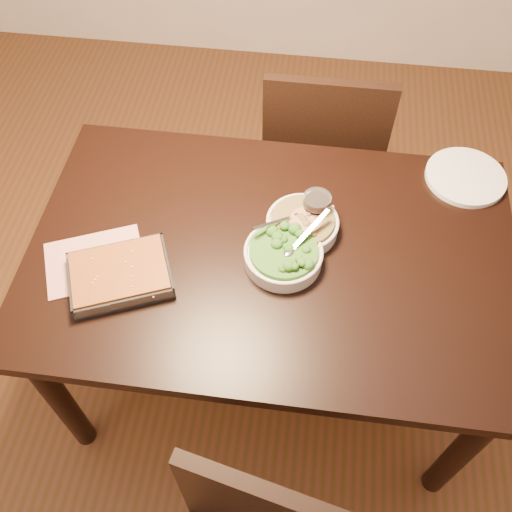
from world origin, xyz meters
The scene contains 10 objects.
ground centered at (0.00, 0.00, 0.00)m, with size 4.00×4.00×0.00m, color #4D3216.
table centered at (0.00, 0.00, 0.65)m, with size 1.40×0.90×0.75m.
magazine_a centered at (-0.49, -0.10, 0.75)m, with size 0.27×0.20×0.01m, color #C53838.
coaster centered at (0.11, 0.14, 0.75)m, with size 0.11×0.11×0.00m, color white.
stew_bowl centered at (0.08, 0.09, 0.78)m, with size 0.21×0.21×0.08m.
broccoli_bowl centered at (0.03, -0.03, 0.78)m, with size 0.22×0.23×0.09m.
baking_dish centered at (-0.40, -0.15, 0.77)m, with size 0.33×0.29×0.05m.
wine_tumbler centered at (0.11, 0.14, 0.80)m, with size 0.08×0.08×0.09m.
dinner_plate centered at (0.57, 0.36, 0.76)m, with size 0.25×0.25×0.02m, color white.
chair_far centered at (0.12, 0.67, 0.52)m, with size 0.44×0.44×0.93m.
Camera 1 is at (0.08, -0.96, 2.07)m, focal length 40.00 mm.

